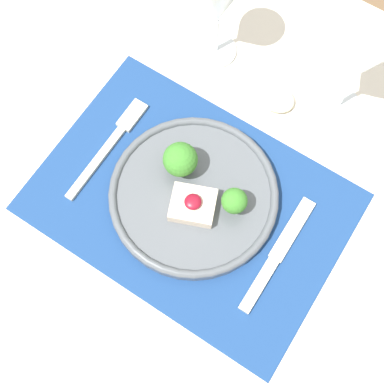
{
  "coord_description": "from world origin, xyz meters",
  "views": [
    {
      "loc": [
        0.14,
        -0.21,
        1.46
      ],
      "look_at": [
        -0.0,
        0.01,
        0.75
      ],
      "focal_mm": 50.0,
      "sensor_mm": 36.0,
      "label": 1
    }
  ],
  "objects_px": {
    "wine_glass_near": "(361,61)",
    "wine_glass_far": "(219,2)",
    "fork": "(112,142)",
    "spoon": "(269,95)",
    "knife": "(273,261)",
    "dinner_plate": "(192,192)"
  },
  "relations": [
    {
      "from": "knife",
      "to": "spoon",
      "type": "relative_size",
      "value": 1.08
    },
    {
      "from": "fork",
      "to": "spoon",
      "type": "bearing_deg",
      "value": 53.94
    },
    {
      "from": "dinner_plate",
      "to": "spoon",
      "type": "height_order",
      "value": "dinner_plate"
    },
    {
      "from": "wine_glass_near",
      "to": "wine_glass_far",
      "type": "height_order",
      "value": "wine_glass_near"
    },
    {
      "from": "fork",
      "to": "wine_glass_far",
      "type": "bearing_deg",
      "value": 81.6
    },
    {
      "from": "fork",
      "to": "spoon",
      "type": "height_order",
      "value": "spoon"
    },
    {
      "from": "fork",
      "to": "wine_glass_near",
      "type": "xyz_separation_m",
      "value": [
        0.26,
        0.24,
        0.12
      ]
    },
    {
      "from": "spoon",
      "to": "dinner_plate",
      "type": "bearing_deg",
      "value": -97.31
    },
    {
      "from": "spoon",
      "to": "wine_glass_far",
      "type": "distance_m",
      "value": 0.16
    },
    {
      "from": "knife",
      "to": "wine_glass_near",
      "type": "bearing_deg",
      "value": 96.23
    },
    {
      "from": "fork",
      "to": "spoon",
      "type": "xyz_separation_m",
      "value": [
        0.16,
        0.2,
        0.0
      ]
    },
    {
      "from": "fork",
      "to": "wine_glass_near",
      "type": "relative_size",
      "value": 1.05
    },
    {
      "from": "knife",
      "to": "spoon",
      "type": "xyz_separation_m",
      "value": [
        -0.14,
        0.22,
        0.0
      ]
    },
    {
      "from": "wine_glass_far",
      "to": "wine_glass_near",
      "type": "bearing_deg",
      "value": 5.05
    },
    {
      "from": "knife",
      "to": "dinner_plate",
      "type": "bearing_deg",
      "value": 169.82
    },
    {
      "from": "knife",
      "to": "spoon",
      "type": "height_order",
      "value": "spoon"
    },
    {
      "from": "spoon",
      "to": "knife",
      "type": "bearing_deg",
      "value": -63.15
    },
    {
      "from": "fork",
      "to": "wine_glass_far",
      "type": "xyz_separation_m",
      "value": [
        0.04,
        0.22,
        0.11
      ]
    },
    {
      "from": "wine_glass_far",
      "to": "dinner_plate",
      "type": "bearing_deg",
      "value": -65.59
    },
    {
      "from": "fork",
      "to": "spoon",
      "type": "distance_m",
      "value": 0.25
    },
    {
      "from": "knife",
      "to": "wine_glass_near",
      "type": "xyz_separation_m",
      "value": [
        -0.04,
        0.27,
        0.12
      ]
    },
    {
      "from": "fork",
      "to": "spoon",
      "type": "relative_size",
      "value": 1.08
    }
  ]
}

